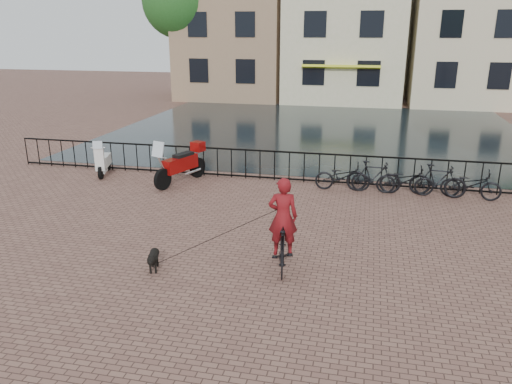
% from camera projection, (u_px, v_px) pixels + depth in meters
% --- Properties ---
extents(ground, '(100.00, 100.00, 0.00)m').
position_uv_depth(ground, '(221.00, 301.00, 9.37)').
color(ground, brown).
rests_on(ground, ground).
extents(canal_water, '(20.00, 20.00, 0.00)m').
position_uv_depth(canal_water, '(318.00, 130.00, 25.41)').
color(canal_water, black).
rests_on(canal_water, ground).
extents(railing, '(20.00, 0.05, 1.02)m').
position_uv_depth(railing, '(289.00, 167.00, 16.63)').
color(railing, black).
rests_on(railing, ground).
extents(canal_house_left, '(7.50, 9.00, 12.80)m').
position_uv_depth(canal_house_left, '(238.00, 8.00, 36.79)').
color(canal_house_left, '#907154').
rests_on(canal_house_left, ground).
extents(canal_house_mid, '(8.00, 9.50, 11.80)m').
position_uv_depth(canal_house_mid, '(347.00, 14.00, 35.25)').
color(canal_house_mid, beige).
rests_on(canal_house_mid, ground).
extents(canal_house_right, '(7.00, 9.00, 13.30)m').
position_uv_depth(canal_house_right, '(469.00, 2.00, 33.34)').
color(canal_house_right, beige).
rests_on(canal_house_right, ground).
extents(tree_far_left, '(5.04, 5.04, 9.27)m').
position_uv_depth(tree_far_left, '(178.00, 2.00, 34.65)').
color(tree_far_left, black).
rests_on(tree_far_left, ground).
extents(cyclist, '(0.81, 1.77, 2.35)m').
position_uv_depth(cyclist, '(283.00, 229.00, 10.39)').
color(cyclist, black).
rests_on(cyclist, ground).
extents(dog, '(0.43, 0.75, 0.48)m').
position_uv_depth(dog, '(154.00, 259.00, 10.50)').
color(dog, black).
rests_on(dog, ground).
extents(motorcycle, '(1.29, 2.30, 1.61)m').
position_uv_depth(motorcycle, '(180.00, 160.00, 16.32)').
color(motorcycle, '#980C0B').
rests_on(motorcycle, ground).
extents(scooter, '(0.82, 1.52, 1.36)m').
position_uv_depth(scooter, '(103.00, 156.00, 17.37)').
color(scooter, white).
rests_on(scooter, ground).
extents(parked_bike_0, '(1.75, 0.70, 0.90)m').
position_uv_depth(parked_bike_0, '(343.00, 176.00, 15.71)').
color(parked_bike_0, black).
rests_on(parked_bike_0, ground).
extents(parked_bike_1, '(1.68, 0.52, 1.00)m').
position_uv_depth(parked_bike_1, '(374.00, 177.00, 15.50)').
color(parked_bike_1, black).
rests_on(parked_bike_1, ground).
extents(parked_bike_2, '(1.72, 0.61, 0.90)m').
position_uv_depth(parked_bike_2, '(405.00, 180.00, 15.31)').
color(parked_bike_2, black).
rests_on(parked_bike_2, ground).
extents(parked_bike_3, '(1.71, 0.67, 1.00)m').
position_uv_depth(parked_bike_3, '(438.00, 181.00, 15.10)').
color(parked_bike_3, black).
rests_on(parked_bike_3, ground).
extents(parked_bike_4, '(1.78, 0.83, 0.90)m').
position_uv_depth(parked_bike_4, '(471.00, 184.00, 14.91)').
color(parked_bike_4, black).
rests_on(parked_bike_4, ground).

